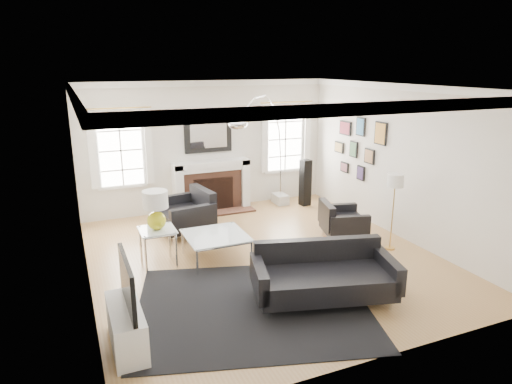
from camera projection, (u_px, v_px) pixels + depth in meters
name	position (u px, v px, depth m)	size (l,w,h in m)	color
floor	(263.00, 257.00, 7.67)	(6.00, 6.00, 0.00)	#A87A46
back_wall	(208.00, 146.00, 9.95)	(5.50, 0.04, 2.80)	silver
front_wall	(383.00, 241.00, 4.63)	(5.50, 0.04, 2.80)	silver
left_wall	(80.00, 195.00, 6.26)	(0.04, 6.00, 2.80)	silver
right_wall	(401.00, 162.00, 8.32)	(0.04, 6.00, 2.80)	silver
ceiling	(264.00, 87.00, 6.91)	(5.50, 6.00, 0.02)	white
crown_molding	(264.00, 91.00, 6.93)	(5.50, 6.00, 0.12)	white
fireplace	(212.00, 186.00, 10.00)	(1.70, 0.69, 1.11)	white
mantel_mirror	(208.00, 135.00, 9.84)	(1.05, 0.07, 0.75)	black
window_left	(121.00, 150.00, 9.19)	(1.24, 0.15, 1.62)	white
window_right	(285.00, 139.00, 10.58)	(1.24, 0.15, 1.62)	white
gallery_wall	(358.00, 144.00, 9.42)	(0.04, 1.73, 1.29)	black
tv_unit	(126.00, 321.00, 5.16)	(0.35, 1.00, 1.09)	white
area_rug	(253.00, 306.00, 6.10)	(3.05, 2.54, 0.01)	black
sofa	(323.00, 276.00, 6.23)	(2.08, 1.34, 0.63)	black
armchair_left	(187.00, 214.00, 8.67)	(1.07, 1.16, 0.69)	black
armchair_right	(340.00, 221.00, 8.46)	(0.94, 1.00, 0.57)	black
coffee_table	(216.00, 237.00, 7.48)	(0.98, 0.98, 0.44)	silver
side_table_left	(158.00, 236.00, 7.24)	(0.56, 0.56, 0.61)	silver
nesting_table	(324.00, 256.00, 6.78)	(0.45, 0.38, 0.50)	silver
gourd_lamp	(156.00, 207.00, 7.11)	(0.39, 0.39, 0.63)	gold
orange_vase	(325.00, 242.00, 6.72)	(0.12, 0.12, 0.18)	#BD5818
arc_floor_lamp	(261.00, 150.00, 9.36)	(1.86, 1.72, 2.63)	silver
stick_floor_lamp	(395.00, 184.00, 7.70)	(0.27, 0.27, 1.35)	gold
speaker_tower	(305.00, 183.00, 10.36)	(0.21, 0.21, 1.06)	black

